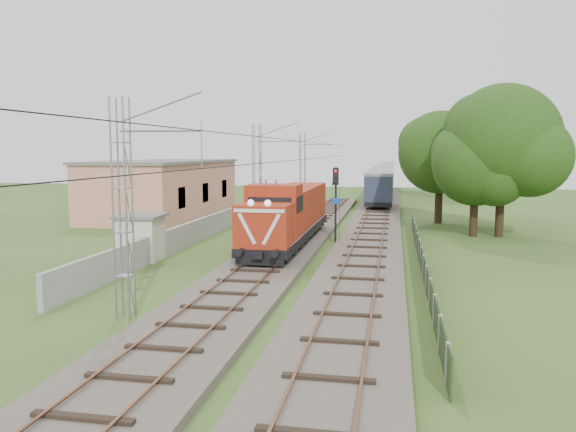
% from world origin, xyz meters
% --- Properties ---
extents(ground, '(140.00, 140.00, 0.00)m').
position_xyz_m(ground, '(0.00, 0.00, 0.00)').
color(ground, '#37501E').
rests_on(ground, ground).
extents(track_main, '(4.20, 70.00, 0.45)m').
position_xyz_m(track_main, '(0.00, 7.00, 0.18)').
color(track_main, '#6B6054').
rests_on(track_main, ground).
extents(track_side, '(4.20, 80.00, 0.45)m').
position_xyz_m(track_side, '(5.00, 20.00, 0.18)').
color(track_side, '#6B6054').
rests_on(track_side, ground).
extents(catenary, '(3.31, 70.00, 8.00)m').
position_xyz_m(catenary, '(-2.95, 12.00, 4.05)').
color(catenary, gray).
rests_on(catenary, ground).
extents(boundary_wall, '(0.25, 40.00, 1.50)m').
position_xyz_m(boundary_wall, '(-6.50, 12.00, 0.75)').
color(boundary_wall, '#9E9E99').
rests_on(boundary_wall, ground).
extents(station_building, '(8.40, 20.40, 5.22)m').
position_xyz_m(station_building, '(-15.00, 24.00, 2.63)').
color(station_building, tan).
rests_on(station_building, ground).
extents(fence, '(0.12, 32.00, 1.20)m').
position_xyz_m(fence, '(8.00, 3.00, 0.60)').
color(fence, black).
rests_on(fence, ground).
extents(locomotive, '(2.86, 16.34, 4.15)m').
position_xyz_m(locomotive, '(0.00, 8.25, 2.16)').
color(locomotive, black).
rests_on(locomotive, ground).
extents(coach_rake, '(2.84, 63.41, 3.29)m').
position_xyz_m(coach_rake, '(5.00, 60.57, 2.39)').
color(coach_rake, black).
rests_on(coach_rake, ground).
extents(signal_post, '(0.53, 0.44, 5.06)m').
position_xyz_m(signal_post, '(2.77, 10.12, 3.48)').
color(signal_post, black).
rests_on(signal_post, ground).
extents(relay_hut, '(2.64, 2.64, 2.57)m').
position_xyz_m(relay_hut, '(-7.40, 2.55, 1.30)').
color(relay_hut, beige).
rests_on(relay_hut, ground).
extents(tree_a, '(6.44, 6.13, 8.34)m').
position_xyz_m(tree_a, '(12.26, 15.18, 5.20)').
color(tree_a, '#342815').
rests_on(tree_a, ground).
extents(tree_b, '(8.35, 7.95, 10.82)m').
position_xyz_m(tree_b, '(14.07, 15.34, 6.75)').
color(tree_b, '#342815').
rests_on(tree_b, ground).
extents(tree_c, '(7.32, 6.97, 9.48)m').
position_xyz_m(tree_c, '(10.36, 22.42, 5.91)').
color(tree_c, '#342815').
rests_on(tree_c, ground).
extents(tree_d, '(7.73, 7.37, 10.02)m').
position_xyz_m(tree_d, '(14.18, 47.36, 6.25)').
color(tree_d, '#342815').
rests_on(tree_d, ground).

